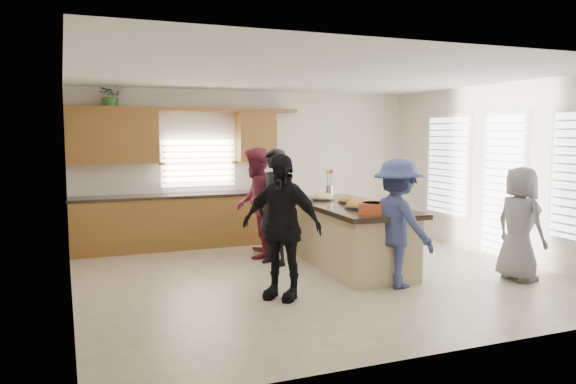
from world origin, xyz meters
name	(u,v)px	position (x,y,z in m)	size (l,w,h in m)	color
floor	(317,275)	(0.00, 0.00, 0.00)	(6.50, 6.50, 0.00)	beige
room_shell	(318,141)	(0.00, 0.00, 1.90)	(6.52, 6.02, 2.81)	silver
back_cabinetry	(176,196)	(-1.47, 2.73, 0.91)	(4.08, 0.66, 2.46)	brown
right_wall_glazing	(505,176)	(3.22, -0.13, 1.34)	(0.06, 4.00, 2.25)	white
island	(349,237)	(0.68, 0.33, 0.45)	(1.29, 2.76, 0.95)	tan
platter_front	(361,206)	(0.64, -0.10, 0.98)	(0.49, 0.49, 0.20)	black
platter_mid	(350,201)	(0.80, 0.52, 0.98)	(0.39, 0.39, 0.16)	black
platter_back	(322,198)	(0.56, 1.02, 0.98)	(0.40, 0.40, 0.16)	black
salad_bowl	(375,207)	(0.54, -0.65, 1.03)	(0.42, 0.42, 0.14)	#E55529
clear_cup	(400,210)	(0.84, -0.80, 1.00)	(0.08, 0.08, 0.11)	white
plate_stack	(323,197)	(0.68, 1.22, 0.97)	(0.22, 0.22, 0.05)	#997CB5
flower_vase	(329,183)	(0.88, 1.41, 1.18)	(0.14, 0.14, 0.45)	silver
potted_plant	(111,96)	(-2.50, 2.82, 2.64)	(0.43, 0.37, 0.48)	#36712D
woman_left_back	(275,207)	(-0.31, 0.87, 0.89)	(0.65, 0.43, 1.78)	black
woman_left_mid	(256,203)	(-0.41, 1.47, 0.89)	(0.87, 0.68, 1.79)	maroon
woman_left_front	(281,227)	(-0.86, -0.82, 0.89)	(1.04, 0.43, 1.77)	black
woman_right_back	(397,223)	(0.74, -0.91, 0.84)	(1.09, 0.63, 1.68)	navy
woman_right_front	(520,224)	(2.47, -1.25, 0.78)	(0.77, 0.50, 1.57)	slate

